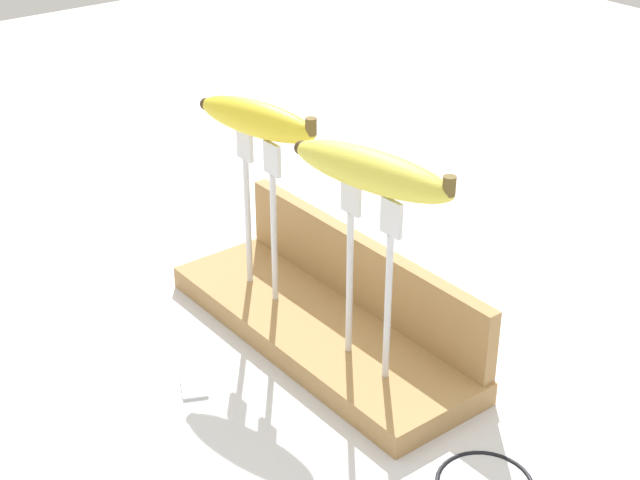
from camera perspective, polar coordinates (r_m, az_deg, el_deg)
ground_plane at (r=1.08m, az=0.00°, el=-5.95°), size 3.00×3.00×0.00m
wooden_board at (r=1.07m, az=0.00°, el=-5.36°), size 0.40×0.14×0.03m
board_backstop at (r=1.08m, az=2.51°, el=-1.86°), size 0.39×0.02×0.08m
fork_stand_left at (r=1.07m, az=-3.59°, el=2.33°), size 0.08×0.01×0.19m
fork_stand_right at (r=0.94m, az=2.93°, el=-1.41°), size 0.08×0.01×0.20m
banana_raised_left at (r=1.03m, az=-3.75°, el=7.18°), size 0.16×0.07×0.04m
banana_raised_right at (r=0.89m, az=3.08°, el=4.14°), size 0.18×0.08×0.04m
fork_fallen_near at (r=1.05m, az=-7.70°, el=-7.26°), size 0.16×0.09×0.01m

